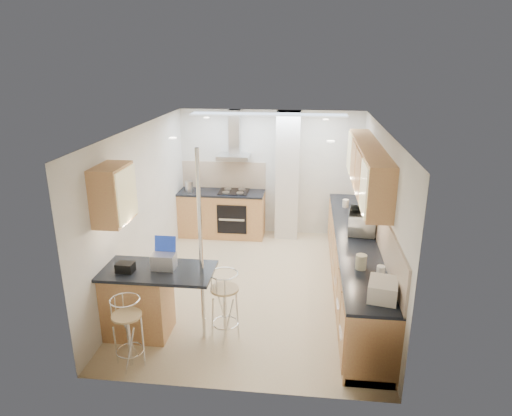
# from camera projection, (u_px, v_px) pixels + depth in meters

# --- Properties ---
(ground) EXTENTS (4.80, 4.80, 0.00)m
(ground) POSITION_uv_depth(u_px,v_px,m) (257.00, 286.00, 7.27)
(ground) COLOR #D1B48B
(ground) RESTS_ON ground
(room_shell) EXTENTS (3.64, 4.84, 2.51)m
(room_shell) POSITION_uv_depth(u_px,v_px,m) (281.00, 187.00, 7.09)
(room_shell) COLOR white
(room_shell) RESTS_ON ground
(right_counter) EXTENTS (0.63, 4.40, 0.92)m
(right_counter) POSITION_uv_depth(u_px,v_px,m) (355.00, 264.00, 6.96)
(right_counter) COLOR #BC754B
(right_counter) RESTS_ON ground
(back_counter) EXTENTS (1.70, 0.63, 0.92)m
(back_counter) POSITION_uv_depth(u_px,v_px,m) (222.00, 213.00, 9.20)
(back_counter) COLOR #BC754B
(back_counter) RESTS_ON ground
(peninsula) EXTENTS (1.47, 0.72, 0.94)m
(peninsula) POSITION_uv_depth(u_px,v_px,m) (158.00, 302.00, 5.87)
(peninsula) COLOR #BC754B
(peninsula) RESTS_ON ground
(microwave) EXTENTS (0.48, 0.65, 0.33)m
(microwave) POSITION_uv_depth(u_px,v_px,m) (363.00, 222.00, 6.94)
(microwave) COLOR white
(microwave) RESTS_ON right_counter
(laptop) EXTENTS (0.29, 0.22, 0.20)m
(laptop) POSITION_uv_depth(u_px,v_px,m) (164.00, 261.00, 5.72)
(laptop) COLOR #A6A8AE
(laptop) RESTS_ON peninsula
(bag) EXTENTS (0.22, 0.17, 0.12)m
(bag) POSITION_uv_depth(u_px,v_px,m) (125.00, 267.00, 5.65)
(bag) COLOR black
(bag) RESTS_ON peninsula
(bar_stool_near) EXTENTS (0.48, 0.48, 0.89)m
(bar_stool_near) POSITION_uv_depth(u_px,v_px,m) (128.00, 332.00, 5.28)
(bar_stool_near) COLOR tan
(bar_stool_near) RESTS_ON ground
(bar_stool_end) EXTENTS (0.50, 0.50, 0.94)m
(bar_stool_end) POSITION_uv_depth(u_px,v_px,m) (225.00, 305.00, 5.81)
(bar_stool_end) COLOR tan
(bar_stool_end) RESTS_ON ground
(jar_a) EXTENTS (0.14, 0.14, 0.19)m
(jar_a) POSITION_uv_depth(u_px,v_px,m) (353.00, 220.00, 7.23)
(jar_a) COLOR beige
(jar_a) RESTS_ON right_counter
(jar_b) EXTENTS (0.13, 0.13, 0.14)m
(jar_b) POSITION_uv_depth(u_px,v_px,m) (346.00, 203.00, 8.11)
(jar_b) COLOR beige
(jar_b) RESTS_ON right_counter
(jar_c) EXTENTS (0.16, 0.16, 0.19)m
(jar_c) POSITION_uv_depth(u_px,v_px,m) (361.00, 262.00, 5.76)
(jar_c) COLOR #BBB695
(jar_c) RESTS_ON right_counter
(jar_d) EXTENTS (0.12, 0.12, 0.14)m
(jar_d) POSITION_uv_depth(u_px,v_px,m) (381.00, 271.00, 5.57)
(jar_d) COLOR white
(jar_d) RESTS_ON right_counter
(bread_bin) EXTENTS (0.38, 0.45, 0.21)m
(bread_bin) POSITION_uv_depth(u_px,v_px,m) (383.00, 290.00, 5.06)
(bread_bin) COLOR beige
(bread_bin) RESTS_ON right_counter
(kettle) EXTENTS (0.16, 0.16, 0.21)m
(kettle) POSITION_uv_depth(u_px,v_px,m) (189.00, 186.00, 9.02)
(kettle) COLOR #BCBEC1
(kettle) RESTS_ON back_counter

